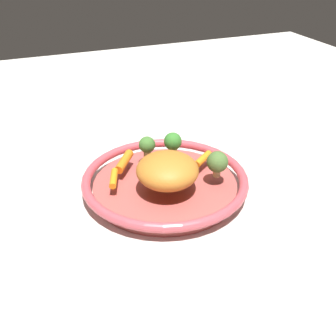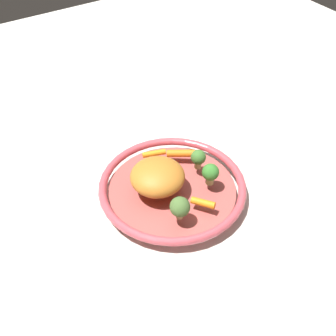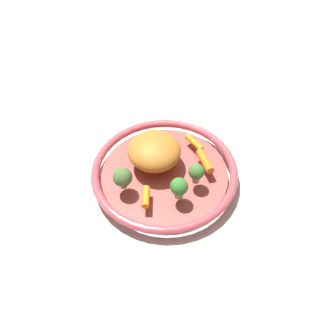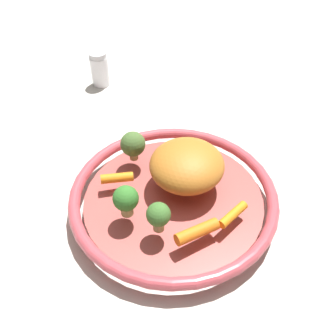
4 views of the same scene
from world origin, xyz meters
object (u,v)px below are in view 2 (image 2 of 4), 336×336
(serving_bowl, at_px, (172,189))
(baby_carrot_left, at_px, (154,153))
(broccoli_floret_mid, at_px, (180,207))
(baby_carrot_center, at_px, (203,203))
(broccoli_floret_large, at_px, (198,158))
(roast_chicken_piece, at_px, (157,177))
(broccoli_floret_small, at_px, (210,173))
(baby_carrot_back, at_px, (181,153))

(serving_bowl, bearing_deg, baby_carrot_left, -7.83)
(broccoli_floret_mid, bearing_deg, baby_carrot_left, -16.32)
(baby_carrot_center, bearing_deg, broccoli_floret_large, -30.40)
(serving_bowl, bearing_deg, roast_chicken_piece, 76.34)
(serving_bowl, relative_size, broccoli_floret_mid, 6.24)
(roast_chicken_piece, xyz_separation_m, baby_carrot_center, (-0.10, -0.05, -0.02))
(baby_carrot_center, height_order, baby_carrot_left, baby_carrot_center)
(broccoli_floret_small, relative_size, broccoli_floret_large, 1.05)
(broccoli_floret_mid, bearing_deg, serving_bowl, -24.80)
(baby_carrot_center, height_order, baby_carrot_back, baby_carrot_back)
(baby_carrot_left, bearing_deg, baby_carrot_back, -125.15)
(baby_carrot_back, height_order, baby_carrot_left, baby_carrot_back)
(roast_chicken_piece, height_order, baby_carrot_left, roast_chicken_piece)
(roast_chicken_piece, distance_m, baby_carrot_center, 0.12)
(roast_chicken_piece, bearing_deg, baby_carrot_center, -153.02)
(roast_chicken_piece, height_order, baby_carrot_back, roast_chicken_piece)
(broccoli_floret_small, bearing_deg, broccoli_floret_mid, 112.84)
(baby_carrot_left, xyz_separation_m, broccoli_floret_large, (-0.10, -0.07, 0.02))
(broccoli_floret_large, bearing_deg, baby_carrot_center, 149.60)
(baby_carrot_back, distance_m, baby_carrot_left, 0.07)
(baby_carrot_left, height_order, broccoli_floret_small, broccoli_floret_small)
(baby_carrot_center, relative_size, baby_carrot_left, 0.93)
(serving_bowl, relative_size, broccoli_floret_small, 6.39)
(roast_chicken_piece, relative_size, baby_carrot_left, 2.15)
(baby_carrot_center, distance_m, broccoli_floret_large, 0.13)
(serving_bowl, distance_m, broccoli_floret_large, 0.10)
(roast_chicken_piece, distance_m, broccoli_floret_mid, 0.11)
(serving_bowl, distance_m, baby_carrot_center, 0.10)
(baby_carrot_back, distance_m, broccoli_floret_large, 0.06)
(baby_carrot_left, height_order, broccoli_floret_large, broccoli_floret_large)
(broccoli_floret_small, bearing_deg, broccoli_floret_large, -7.52)
(serving_bowl, xyz_separation_m, baby_carrot_left, (0.11, -0.01, 0.03))
(roast_chicken_piece, xyz_separation_m, baby_carrot_back, (0.06, -0.10, -0.02))
(broccoli_floret_large, bearing_deg, baby_carrot_back, 11.31)
(roast_chicken_piece, xyz_separation_m, broccoli_floret_mid, (-0.11, 0.01, 0.00))
(baby_carrot_center, relative_size, broccoli_floret_small, 0.99)
(serving_bowl, xyz_separation_m, baby_carrot_center, (-0.10, -0.02, 0.03))
(baby_carrot_back, bearing_deg, broccoli_floret_small, -178.12)
(serving_bowl, height_order, baby_carrot_back, baby_carrot_back)
(broccoli_floret_large, bearing_deg, broccoli_floret_small, 172.48)
(baby_carrot_left, distance_m, broccoli_floret_large, 0.12)
(baby_carrot_back, bearing_deg, broccoli_floret_mid, 145.26)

